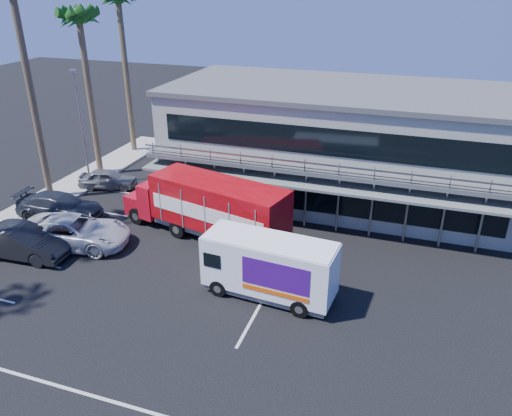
% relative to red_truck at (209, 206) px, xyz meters
% --- Properties ---
extents(ground, '(120.00, 120.00, 0.00)m').
position_rel_red_truck_xyz_m(ground, '(2.82, -6.47, -1.92)').
color(ground, black).
rests_on(ground, ground).
extents(building, '(22.40, 12.00, 7.30)m').
position_rel_red_truck_xyz_m(building, '(5.82, 8.47, 1.73)').
color(building, gray).
rests_on(building, ground).
extents(curb_strip, '(3.00, 32.00, 0.16)m').
position_rel_red_truck_xyz_m(curb_strip, '(-12.18, -0.47, -1.84)').
color(curb_strip, '#A5A399').
rests_on(curb_strip, ground).
extents(palm_e, '(2.80, 2.80, 12.25)m').
position_rel_red_truck_xyz_m(palm_e, '(-11.88, 6.53, 8.65)').
color(palm_e, brown).
rests_on(palm_e, ground).
extents(palm_f, '(2.80, 2.80, 13.25)m').
position_rel_red_truck_xyz_m(palm_f, '(-12.28, 12.03, 9.55)').
color(palm_f, brown).
rests_on(palm_f, ground).
extents(light_pole_far, '(0.50, 0.25, 8.09)m').
position_rel_red_truck_xyz_m(light_pole_far, '(-11.38, 4.53, 2.58)').
color(light_pole_far, gray).
rests_on(light_pole_far, ground).
extents(red_truck, '(10.67, 4.78, 3.50)m').
position_rel_red_truck_xyz_m(red_truck, '(0.00, 0.00, 0.00)').
color(red_truck, '#B00E1C').
rests_on(red_truck, ground).
extents(white_van, '(6.24, 2.57, 2.98)m').
position_rel_red_truck_xyz_m(white_van, '(4.98, -4.52, -0.35)').
color(white_van, white).
rests_on(white_van, ground).
extents(parked_car_b, '(5.33, 2.13, 1.72)m').
position_rel_red_truck_xyz_m(parked_car_b, '(-8.57, -5.27, -1.06)').
color(parked_car_b, black).
rests_on(parked_car_b, ground).
extents(parked_car_c, '(6.53, 3.85, 1.70)m').
position_rel_red_truck_xyz_m(parked_car_c, '(-6.68, -3.34, -1.07)').
color(parked_car_c, silver).
rests_on(parked_car_c, ground).
extents(parked_car_d, '(5.61, 2.67, 1.58)m').
position_rel_red_truck_xyz_m(parked_car_d, '(-9.68, -0.77, -1.13)').
color(parked_car_d, '#292E37').
rests_on(parked_car_d, ground).
extents(parked_car_e, '(4.28, 2.65, 1.36)m').
position_rel_red_truck_xyz_m(parked_car_e, '(-9.68, 4.33, -1.24)').
color(parked_car_e, slate).
rests_on(parked_car_e, ground).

